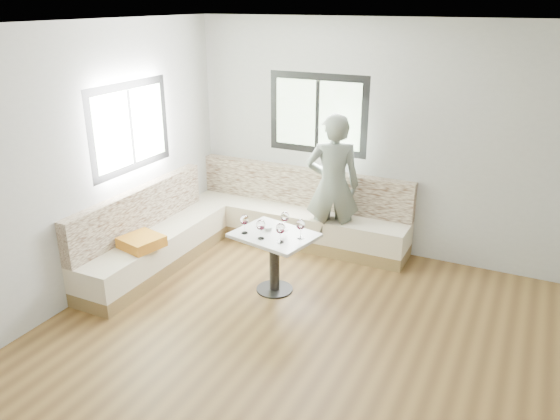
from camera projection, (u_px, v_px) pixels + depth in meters
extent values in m
cube|color=brown|center=(300.00, 356.00, 4.87)|extent=(5.00, 5.00, 0.01)
cube|color=white|center=(305.00, 26.00, 3.86)|extent=(5.00, 5.00, 0.01)
cube|color=#B7B7B2|center=(388.00, 142.00, 6.46)|extent=(5.00, 0.01, 2.80)
cube|color=#B7B7B2|center=(60.00, 405.00, 2.27)|extent=(5.00, 0.01, 2.80)
cube|color=#B7B7B2|center=(71.00, 170.00, 5.39)|extent=(0.01, 5.00, 2.80)
cube|color=black|center=(318.00, 114.00, 6.73)|extent=(1.30, 0.02, 1.00)
cube|color=black|center=(130.00, 127.00, 6.05)|extent=(0.02, 1.30, 1.00)
cube|color=olive|center=(296.00, 236.00, 7.14)|extent=(2.90, 0.55, 0.16)
cube|color=beige|center=(296.00, 220.00, 7.06)|extent=(2.90, 0.55, 0.29)
cube|color=beige|center=(303.00, 187.00, 7.09)|extent=(2.90, 0.14, 0.50)
cube|color=olive|center=(157.00, 262.00, 6.45)|extent=(0.55, 2.25, 0.16)
cube|color=beige|center=(155.00, 244.00, 6.37)|extent=(0.55, 2.25, 0.29)
cube|color=beige|center=(138.00, 210.00, 6.31)|extent=(0.14, 2.25, 0.50)
cube|color=#BF7822|center=(142.00, 242.00, 5.94)|extent=(0.48, 0.48, 0.12)
cylinder|color=black|center=(275.00, 289.00, 5.98)|extent=(0.40, 0.40, 0.02)
cylinder|color=black|center=(274.00, 264.00, 5.87)|extent=(0.11, 0.11, 0.63)
cube|color=silver|center=(274.00, 235.00, 5.74)|extent=(0.93, 0.79, 0.04)
imported|color=slate|center=(333.00, 186.00, 6.54)|extent=(0.76, 0.65, 1.77)
cylinder|color=white|center=(268.00, 228.00, 5.83)|extent=(0.09, 0.09, 0.04)
sphere|color=black|center=(269.00, 227.00, 5.83)|extent=(0.02, 0.02, 0.02)
sphere|color=black|center=(267.00, 227.00, 5.84)|extent=(0.02, 0.02, 0.02)
sphere|color=black|center=(267.00, 228.00, 5.82)|extent=(0.02, 0.02, 0.02)
cylinder|color=white|center=(245.00, 233.00, 5.76)|extent=(0.07, 0.07, 0.01)
cylinder|color=white|center=(245.00, 229.00, 5.74)|extent=(0.01, 0.01, 0.09)
ellipsoid|color=white|center=(244.00, 220.00, 5.70)|extent=(0.09, 0.09, 0.11)
cylinder|color=#3F0511|center=(245.00, 222.00, 5.71)|extent=(0.06, 0.06, 0.02)
cylinder|color=white|center=(261.00, 238.00, 5.62)|extent=(0.07, 0.07, 0.01)
cylinder|color=white|center=(261.00, 234.00, 5.60)|extent=(0.01, 0.01, 0.09)
ellipsoid|color=white|center=(261.00, 225.00, 5.57)|extent=(0.09, 0.09, 0.11)
cylinder|color=#3F0511|center=(261.00, 228.00, 5.58)|extent=(0.06, 0.06, 0.02)
cylinder|color=white|center=(280.00, 242.00, 5.54)|extent=(0.07, 0.07, 0.01)
cylinder|color=white|center=(280.00, 238.00, 5.52)|extent=(0.01, 0.01, 0.09)
ellipsoid|color=white|center=(280.00, 228.00, 5.48)|extent=(0.09, 0.09, 0.11)
cylinder|color=#3F0511|center=(280.00, 231.00, 5.49)|extent=(0.06, 0.06, 0.02)
cylinder|color=white|center=(285.00, 230.00, 5.83)|extent=(0.07, 0.07, 0.01)
cylinder|color=white|center=(285.00, 226.00, 5.81)|extent=(0.01, 0.01, 0.09)
ellipsoid|color=white|center=(285.00, 217.00, 5.78)|extent=(0.09, 0.09, 0.11)
cylinder|color=#3F0511|center=(285.00, 219.00, 5.79)|extent=(0.06, 0.06, 0.02)
cylinder|color=white|center=(300.00, 238.00, 5.64)|extent=(0.07, 0.07, 0.01)
cylinder|color=white|center=(300.00, 233.00, 5.62)|extent=(0.01, 0.01, 0.09)
ellipsoid|color=white|center=(301.00, 224.00, 5.58)|extent=(0.09, 0.09, 0.11)
cylinder|color=#3F0511|center=(301.00, 227.00, 5.59)|extent=(0.06, 0.06, 0.02)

